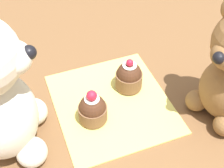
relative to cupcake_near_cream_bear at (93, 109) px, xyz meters
The scene contains 4 objects.
ground_plane 0.06m from the cupcake_near_cream_bear, 61.78° to the right, with size 4.00×4.00×0.00m, color brown.
knitted_placemat 0.06m from the cupcake_near_cream_bear, 61.78° to the right, with size 0.24×0.22×0.01m, color #E0D166.
cupcake_near_cream_bear is the anchor object (origin of this frame).
cupcake_near_tan_bear 0.11m from the cupcake_near_cream_bear, 60.34° to the right, with size 0.06×0.06×0.07m.
Camera 1 is at (-0.39, 0.15, 0.47)m, focal length 50.00 mm.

